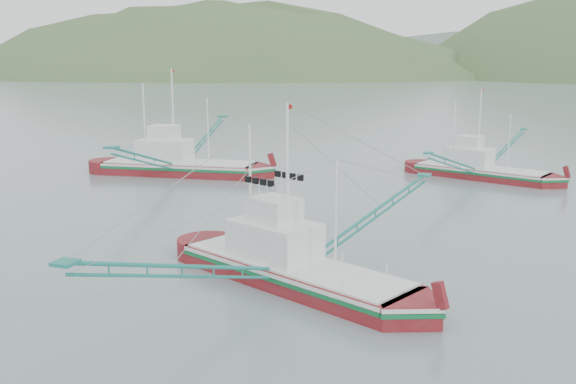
% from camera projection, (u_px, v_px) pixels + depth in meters
% --- Properties ---
extents(ground, '(1200.00, 1200.00, 0.00)m').
position_uv_depth(ground, '(252.00, 269.00, 35.61)').
color(ground, slate).
rests_on(ground, ground).
extents(main_boat, '(14.01, 23.63, 10.04)m').
position_uv_depth(main_boat, '(292.00, 245.00, 32.92)').
color(main_boat, maroon).
rests_on(main_boat, ground).
extents(bg_boat_right, '(13.17, 22.40, 9.36)m').
position_uv_depth(bg_boat_right, '(480.00, 160.00, 62.15)').
color(bg_boat_right, maroon).
rests_on(bg_boat_right, ground).
extents(bg_boat_left, '(15.82, 27.80, 11.31)m').
position_uv_depth(bg_boat_left, '(177.00, 157.00, 64.20)').
color(bg_boat_left, maroon).
rests_on(bg_boat_left, ground).
extents(headland_left, '(448.00, 308.00, 210.00)m').
position_uv_depth(headland_left, '(212.00, 76.00, 426.69)').
color(headland_left, '#435D30').
rests_on(headland_left, ground).
extents(ridge_distant, '(960.00, 400.00, 240.00)m').
position_uv_depth(ridge_distant, '(541.00, 72.00, 541.95)').
color(ridge_distant, slate).
rests_on(ridge_distant, ground).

